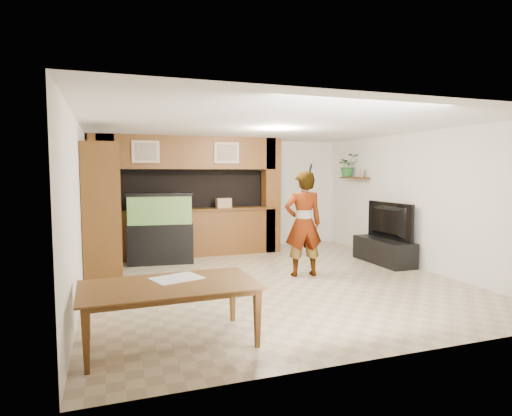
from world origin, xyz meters
name	(u,v)px	position (x,y,z in m)	size (l,w,h in m)	color
floor	(270,280)	(0.00, 0.00, 0.00)	(6.50, 6.50, 0.00)	tan
ceiling	(271,127)	(0.00, 0.00, 2.60)	(6.50, 6.50, 0.00)	white
wall_back	(222,194)	(0.00, 3.25, 1.30)	(6.00, 6.00, 0.00)	silver
wall_left	(79,210)	(-3.00, 0.00, 1.30)	(6.50, 6.50, 0.00)	silver
wall_right	(416,200)	(3.00, 0.00, 1.30)	(6.50, 6.50, 0.00)	silver
partition	(187,196)	(-0.95, 2.64, 1.31)	(4.20, 0.99, 2.60)	brown
wall_clock	(84,169)	(-2.97, 1.00, 1.90)	(0.05, 0.25, 0.25)	black
wall_shelf	(355,178)	(2.85, 1.95, 1.70)	(0.25, 0.90, 0.04)	brown
pantry_cabinet	(102,214)	(-2.70, 0.67, 1.16)	(0.58, 0.95, 2.32)	brown
trash_can	(101,265)	(-2.75, 0.80, 0.29)	(0.31, 0.31, 0.58)	#B2B2B7
aquarium	(160,229)	(-1.62, 1.95, 0.70)	(1.29, 0.48, 1.43)	black
tv_stand	(384,251)	(2.65, 0.49, 0.24)	(0.53, 1.45, 0.48)	black
television	(384,221)	(2.65, 0.49, 0.86)	(1.30, 0.17, 0.75)	black
photo_frame	(361,173)	(2.85, 1.67, 1.82)	(0.03, 0.15, 0.19)	tan
potted_plant	(348,165)	(2.82, 2.21, 1.99)	(0.49, 0.42, 0.54)	#27622B
person	(303,224)	(0.65, 0.08, 0.93)	(0.68, 0.45, 1.86)	olive
microphone	(311,169)	(0.70, -0.08, 1.90)	(0.03, 0.03, 0.16)	black
dining_table	(171,315)	(-2.00, -2.22, 0.33)	(1.87, 1.04, 0.66)	brown
newspaper_a	(177,278)	(-1.90, -1.98, 0.66)	(0.53, 0.38, 0.01)	silver
counter_box	(224,203)	(-0.18, 2.45, 1.15)	(0.32, 0.22, 0.22)	#A37C58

